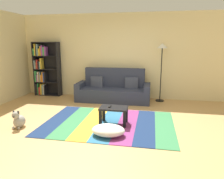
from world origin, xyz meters
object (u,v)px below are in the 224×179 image
coffee_table (114,111)px  tv_remote (110,106)px  dog (19,120)px  couch (113,90)px  bookshelf (44,70)px  pouf (108,130)px  standing_lamp (162,53)px

coffee_table → tv_remote: size_ratio=4.04×
dog → coffee_table: bearing=16.1°
couch → bookshelf: bookshelf is taller
coffee_table → pouf: bearing=-89.4°
dog → standing_lamp: bearing=42.3°
bookshelf → dog: size_ratio=4.56×
standing_lamp → tv_remote: size_ratio=11.75×
couch → dog: size_ratio=5.69×
bookshelf → dog: (0.87, -2.82, -0.73)m
standing_lamp → tv_remote: 2.69m
dog → bookshelf: bearing=107.1°
dog → standing_lamp: standing_lamp is taller
dog → standing_lamp: 4.29m
bookshelf → standing_lamp: 3.94m
bookshelf → tv_remote: (2.74, -2.25, -0.48)m
couch → coffee_table: couch is taller
coffee_table → dog: bearing=-163.9°
coffee_table → standing_lamp: standing_lamp is taller
pouf → standing_lamp: 3.29m
couch → coffee_table: (0.37, -1.98, -0.03)m
pouf → dog: dog is taller
coffee_table → standing_lamp: size_ratio=0.34×
couch → tv_remote: (0.28, -1.97, 0.07)m
pouf → tv_remote: size_ratio=4.33×
pouf → dog: (-1.97, 0.05, 0.05)m
pouf → couch: bearing=98.2°
coffee_table → tv_remote: tv_remote is taller
pouf → standing_lamp: bearing=69.3°
coffee_table → dog: dog is taller
couch → standing_lamp: size_ratio=1.28×
couch → dog: (-1.59, -2.54, -0.18)m
couch → coffee_table: 2.01m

